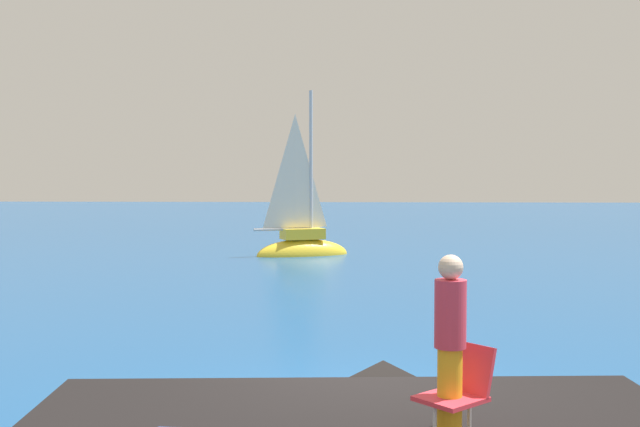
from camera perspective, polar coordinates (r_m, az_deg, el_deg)
The scene contains 5 objects.
ground_plane at distance 9.33m, azimuth 3.65°, elevation -15.32°, with size 160.00×160.00×0.00m, color navy.
boulder_seaward at distance 8.93m, azimuth 4.34°, elevation -16.15°, with size 1.38×1.11×0.76m, color black.
sailboat_near at distance 27.63m, azimuth -1.40°, elevation -2.49°, with size 3.75×2.50×6.78m.
person_standing at distance 6.64m, azimuth 10.05°, elevation -9.65°, with size 0.28×0.28×1.62m.
beach_chair at distance 6.82m, azimuth 10.74°, elevation -13.00°, with size 0.76×0.76×0.80m.
Camera 1 is at (-0.11, -8.87, 2.89)m, focal length 41.30 mm.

